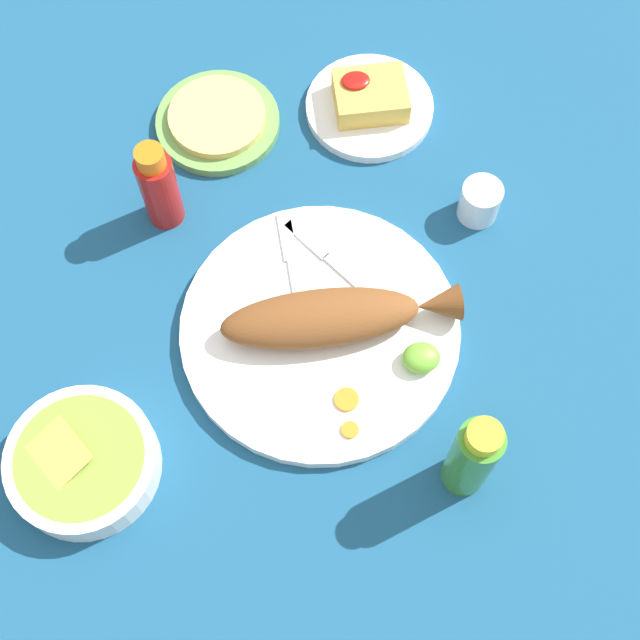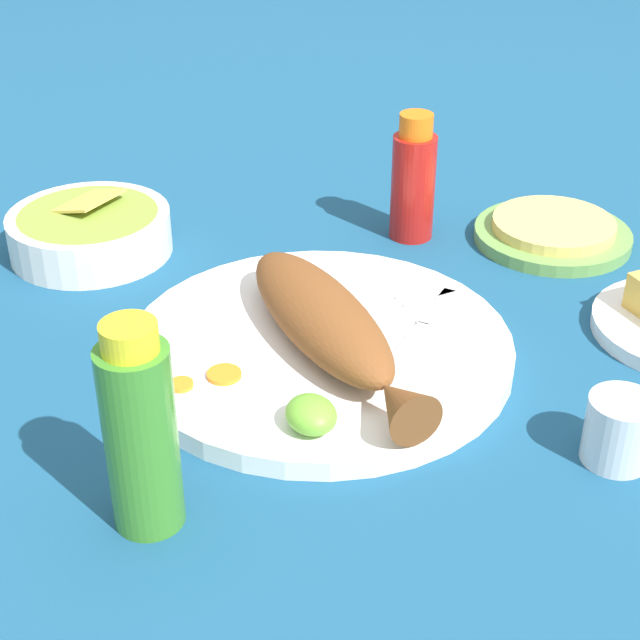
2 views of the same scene
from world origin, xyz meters
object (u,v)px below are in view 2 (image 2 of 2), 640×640
Objects in this scene: fork_far at (420,329)px; tortilla_plate at (552,236)px; hot_sauce_bottle_green at (140,432)px; guacamole_bowl at (90,230)px; hot_sauce_bottle_red at (413,181)px; salt_cup at (618,434)px; main_plate at (320,348)px; fried_fish at (328,323)px; fork_near at (391,305)px.

tortilla_plate is at bearing -9.81° from fork_far.
hot_sauce_bottle_green is 0.44m from guacamole_bowl.
hot_sauce_bottle_red is 0.41m from salt_cup.
hot_sauce_bottle_green reaches higher than tortilla_plate.
fork_far is (-0.02, -0.09, 0.01)m from main_plate.
hot_sauce_bottle_green is (-0.13, 0.20, 0.03)m from fried_fish.
main_plate is at bearing -0.00° from fried_fish.
salt_cup reaches higher than main_plate.
fork_near is 0.20m from hot_sauce_bottle_red.
salt_cup is (-0.09, -0.35, -0.05)m from hot_sauce_bottle_green.
guacamole_bowl is at bearing -8.32° from hot_sauce_bottle_green.
fried_fish reaches higher than salt_cup.
main_plate is 1.86× the size of fork_near.
hot_sauce_bottle_red is (0.16, -0.11, 0.05)m from fork_near.
salt_cup is at bearing -111.56° from fork_far.
hot_sauce_bottle_red is 0.35m from guacamole_bowl.
fried_fish is 5.28× the size of salt_cup.
fork_near is at bearing 56.36° from fork_far.
salt_cup reaches higher than fork_far.
fork_far is (-0.05, -0.00, 0.00)m from fork_near.
fork_near is 1.08× the size of tortilla_plate.
fried_fish is 0.24m from hot_sauce_bottle_green.
fork_far is at bearing -105.58° from main_plate.
hot_sauce_bottle_red is 0.82× the size of tortilla_plate.
main_plate reaches higher than tortilla_plate.
main_plate is 2.45× the size of hot_sauce_bottle_red.
tortilla_plate is at bearing -72.96° from main_plate.
guacamole_bowl is (0.43, -0.06, -0.05)m from hot_sauce_bottle_green.
fried_fish is 0.26m from salt_cup.
salt_cup is at bearing -78.73° from fork_near.
fried_fish reaches higher than guacamole_bowl.
fried_fish is 1.78× the size of hot_sauce_bottle_green.
fork_far is 0.39m from guacamole_bowl.
guacamole_bowl reaches higher than fork_near.
tortilla_plate is at bearing -65.40° from hot_sauce_bottle_green.
fork_far is at bearing 15.79° from salt_cup.
fork_near is at bearing 13.51° from salt_cup.
fork_far is 0.90× the size of guacamole_bowl.
hot_sauce_bottle_green is at bearing 125.26° from main_plate.
main_plate is at bearing -154.76° from guacamole_bowl.
tortilla_plate is at bearing 15.14° from fork_near.
hot_sauce_bottle_green is at bearing 114.60° from tortilla_plate.
main_plate is 0.27m from salt_cup.
fork_far reaches higher than main_plate.
fried_fish is at bearing 34.54° from salt_cup.
salt_cup is 0.32× the size of guacamole_bowl.
fork_near is at bearing -73.97° from main_plate.
guacamole_bowl is at bearing 28.63° from salt_cup.
fried_fish is at bearing 135.04° from hot_sauce_bottle_red.
tortilla_plate is (0.13, -0.24, -0.01)m from fork_far.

